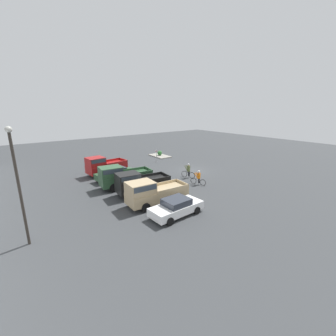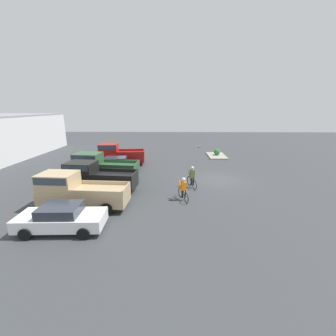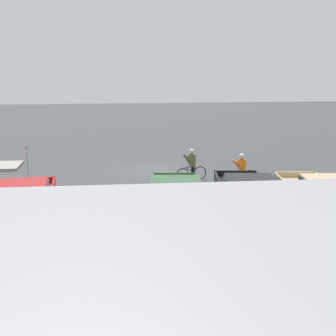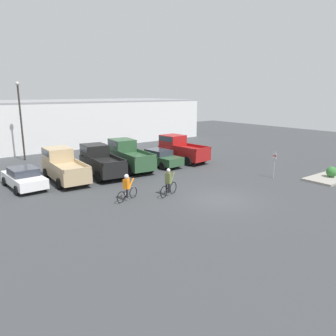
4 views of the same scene
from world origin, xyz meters
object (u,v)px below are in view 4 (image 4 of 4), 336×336
shrub (332,172)px  cyclist_0 (168,182)px  pickup_truck_1 (100,160)px  fire_lane_sign (274,162)px  sedan_0 (24,178)px  cyclist_1 (127,187)px  pickup_truck_0 (63,165)px  sedan_1 (159,157)px  pickup_truck_3 (180,148)px  pickup_truck_2 (128,155)px  lamppost (21,115)px

shrub → cyclist_0: bearing=160.4°
pickup_truck_1 → fire_lane_sign: 13.28m
sedan_0 → cyclist_1: bearing=-57.4°
pickup_truck_0 → cyclist_0: size_ratio=3.16×
cyclist_1 → cyclist_0: bearing=-17.5°
sedan_1 → fire_lane_sign: (4.38, -8.69, 0.49)m
sedan_1 → fire_lane_sign: 9.74m
pickup_truck_3 → fire_lane_sign: size_ratio=2.50×
pickup_truck_1 → shrub: size_ratio=6.81×
pickup_truck_2 → fire_lane_sign: size_ratio=2.78×
cyclist_0 → lamppost: 17.81m
sedan_1 → pickup_truck_3: size_ratio=0.95×
sedan_0 → fire_lane_sign: bearing=-29.3°
pickup_truck_2 → lamppost: bearing=122.8°
sedan_0 → lamppost: size_ratio=0.61×
pickup_truck_2 → sedan_1: size_ratio=1.17×
fire_lane_sign → lamppost: lamppost is taller
sedan_1 → cyclist_0: 8.55m
pickup_truck_2 → pickup_truck_3: 5.51m
pickup_truck_0 → sedan_1: bearing=-3.0°
cyclist_0 → lamppost: lamppost is taller
cyclist_0 → fire_lane_sign: bearing=-9.2°
pickup_truck_3 → fire_lane_sign: (1.62, -9.07, 0.02)m
sedan_0 → cyclist_1: 7.70m
shrub → fire_lane_sign: bearing=137.9°
pickup_truck_0 → lamppost: 9.81m
sedan_0 → pickup_truck_1: 5.67m
pickup_truck_3 → cyclist_1: pickup_truck_3 is taller
cyclist_1 → fire_lane_sign: bearing=-11.1°
sedan_0 → shrub: bearing=-31.7°
pickup_truck_3 → fire_lane_sign: pickup_truck_3 is taller
sedan_0 → cyclist_0: 9.88m
pickup_truck_3 → cyclist_1: bearing=-145.2°
sedan_0 → pickup_truck_1: size_ratio=0.83×
pickup_truck_3 → pickup_truck_2: bearing=177.8°
pickup_truck_0 → sedan_1: (8.37, -0.44, -0.41)m
sedan_0 → cyclist_0: cyclist_0 is taller
sedan_1 → lamppost: lamppost is taller
cyclist_0 → cyclist_1: 2.64m
pickup_truck_2 → pickup_truck_3: (5.51, -0.21, -0.02)m
pickup_truck_1 → cyclist_0: pickup_truck_1 is taller
pickup_truck_0 → pickup_truck_3: size_ratio=1.11×
cyclist_1 → lamppost: size_ratio=0.24×
pickup_truck_0 → sedan_1: pickup_truck_0 is taller
sedan_1 → shrub: (7.52, -11.52, -0.19)m
pickup_truck_2 → lamppost: 11.30m
pickup_truck_0 → pickup_truck_3: (11.12, -0.06, 0.06)m
sedan_1 → cyclist_0: (-4.53, -7.24, 0.12)m
pickup_truck_2 → pickup_truck_3: size_ratio=1.11×
sedan_1 → cyclist_0: cyclist_0 is taller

